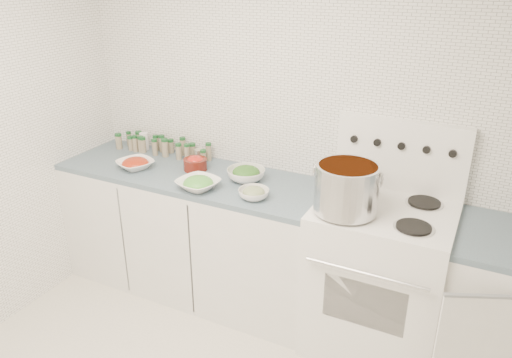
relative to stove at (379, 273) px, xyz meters
name	(u,v)px	position (x,y,z in m)	size (l,w,h in m)	color
room_walls	(191,158)	(-0.48, -1.19, 1.06)	(3.54, 3.04, 2.52)	white
counter_left	(194,231)	(-1.30, 0.00, -0.05)	(1.85, 0.62, 0.90)	white
stove	(379,273)	(0.00, 0.00, 0.00)	(0.76, 0.70, 1.36)	white
stock_pot	(347,186)	(-0.19, -0.16, 0.59)	(0.37, 0.35, 0.26)	silver
bowl_tomato	(135,164)	(-1.68, -0.10, 0.44)	(0.30, 0.30, 0.08)	white
bowl_snowpea	(198,183)	(-1.12, -0.19, 0.44)	(0.30, 0.30, 0.08)	white
bowl_broccoli	(246,174)	(-0.91, 0.06, 0.45)	(0.26, 0.26, 0.10)	white
bowl_zucchini	(254,193)	(-0.75, -0.16, 0.44)	(0.22, 0.22, 0.07)	white
bowl_pepper	(195,163)	(-1.30, 0.06, 0.45)	(0.16, 0.16, 0.10)	#54160E
salt_canister	(144,141)	(-1.86, 0.23, 0.47)	(0.06, 0.06, 0.13)	white
tin_can	(199,155)	(-1.37, 0.21, 0.45)	(0.07, 0.07, 0.09)	#B8B19C
spice_cluster	(160,146)	(-1.70, 0.21, 0.46)	(0.78, 0.15, 0.13)	gray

